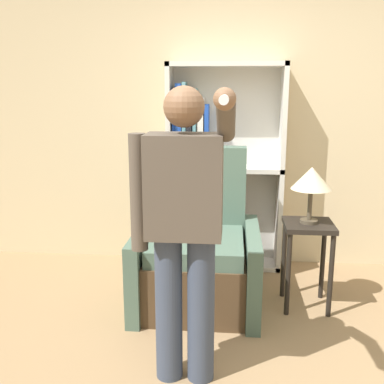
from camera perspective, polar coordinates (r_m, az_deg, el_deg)
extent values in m
cube|color=beige|center=(4.12, 7.56, 10.05)|extent=(8.00, 0.06, 2.80)
cube|color=silver|center=(4.03, -2.77, 3.10)|extent=(0.04, 0.28, 1.82)
cube|color=silver|center=(4.02, 11.22, 2.83)|extent=(0.04, 0.28, 1.82)
cube|color=silver|center=(4.13, 4.25, 3.31)|extent=(1.02, 0.01, 1.82)
cube|color=silver|center=(4.24, 4.01, -8.96)|extent=(1.02, 0.28, 0.04)
cube|color=silver|center=(3.99, 4.21, 2.99)|extent=(1.02, 0.28, 0.04)
cube|color=silver|center=(3.94, 4.43, 15.87)|extent=(1.02, 0.28, 0.04)
cube|color=orange|center=(4.17, -2.08, -5.09)|extent=(0.03, 0.17, 0.54)
cube|color=#5B99A8|center=(4.17, -1.46, -5.00)|extent=(0.05, 0.22, 0.55)
cube|color=#9E7A47|center=(4.16, -0.75, -4.96)|extent=(0.04, 0.21, 0.56)
cube|color=#9E7A47|center=(4.14, 0.03, -4.49)|extent=(0.05, 0.23, 0.64)
cube|color=#337070|center=(4.15, 0.64, -5.19)|extent=(0.03, 0.17, 0.53)
cube|color=#238438|center=(4.11, 1.29, -3.59)|extent=(0.05, 0.18, 0.78)
cube|color=red|center=(4.12, 2.07, -3.83)|extent=(0.04, 0.16, 0.75)
cube|color=#1E47B2|center=(3.98, -2.22, 8.14)|extent=(0.03, 0.16, 0.67)
cube|color=#1E47B2|center=(3.97, -1.62, 8.45)|extent=(0.05, 0.19, 0.71)
cube|color=#5B99A8|center=(3.97, -0.93, 8.54)|extent=(0.03, 0.19, 0.73)
cube|color=black|center=(3.97, -0.28, 8.22)|extent=(0.05, 0.23, 0.68)
cube|color=#5B99A8|center=(3.96, 0.37, 8.15)|extent=(0.03, 0.21, 0.67)
cube|color=white|center=(3.96, 1.11, 7.58)|extent=(0.05, 0.19, 0.60)
cube|color=#1E47B2|center=(3.96, 1.89, 7.16)|extent=(0.03, 0.19, 0.54)
cube|color=#4C3823|center=(3.45, 0.67, -10.79)|extent=(0.71, 0.83, 0.42)
cube|color=#4C6656|center=(3.32, 0.63, -6.78)|extent=(0.67, 0.71, 0.12)
cube|color=#4C6656|center=(3.65, 1.16, -1.59)|extent=(0.71, 0.16, 0.95)
cube|color=#4C6656|center=(3.48, -6.10, -9.24)|extent=(0.10, 0.91, 0.59)
cube|color=#4C6656|center=(3.42, 7.58, -9.68)|extent=(0.10, 0.91, 0.59)
cylinder|color=#384256|center=(2.57, -2.96, -14.46)|extent=(0.15, 0.15, 0.84)
cylinder|color=#384256|center=(2.55, 1.13, -14.65)|extent=(0.15, 0.15, 0.84)
cube|color=#51473D|center=(2.32, -0.98, 0.76)|extent=(0.40, 0.24, 0.54)
sphere|color=brown|center=(2.27, -1.02, 10.78)|extent=(0.21, 0.21, 0.21)
cylinder|color=#51473D|center=(2.37, -6.83, -0.13)|extent=(0.09, 0.09, 0.62)
cylinder|color=#51473D|center=(2.14, 4.33, 9.17)|extent=(0.09, 0.28, 0.23)
cylinder|color=#51473D|center=(1.90, 4.25, 11.45)|extent=(0.08, 0.27, 0.10)
sphere|color=brown|center=(1.77, 4.17, 11.70)|extent=(0.09, 0.09, 0.09)
cylinder|color=white|center=(1.67, 4.10, 11.63)|extent=(0.04, 0.15, 0.04)
cube|color=black|center=(3.38, 14.60, -4.11)|extent=(0.35, 0.35, 0.04)
cylinder|color=black|center=(3.33, 12.11, -10.22)|extent=(0.04, 0.04, 0.62)
cylinder|color=black|center=(3.38, 17.21, -10.17)|extent=(0.04, 0.04, 0.62)
cylinder|color=black|center=(3.60, 11.57, -8.36)|extent=(0.04, 0.04, 0.62)
cylinder|color=black|center=(3.65, 16.27, -8.35)|extent=(0.04, 0.04, 0.62)
cylinder|color=#4C4233|center=(3.37, 14.63, -3.61)|extent=(0.13, 0.13, 0.02)
cylinder|color=#4C4233|center=(3.34, 14.75, -1.54)|extent=(0.03, 0.03, 0.23)
cone|color=beige|center=(3.30, 14.94, 1.71)|extent=(0.29, 0.29, 0.16)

